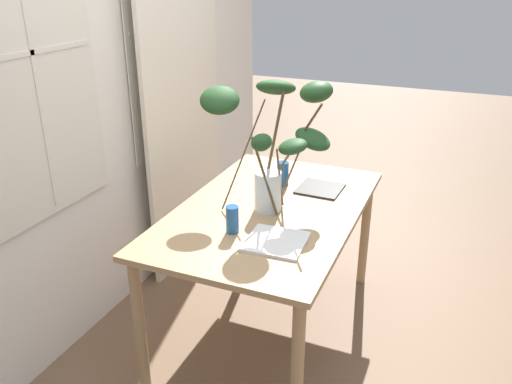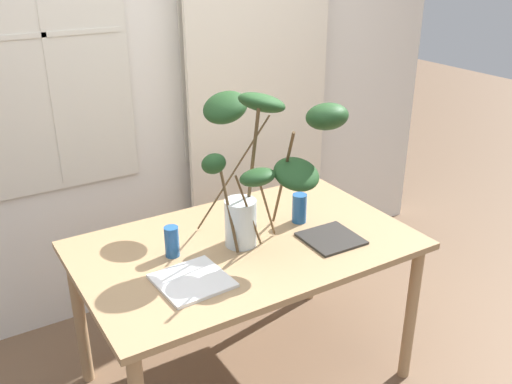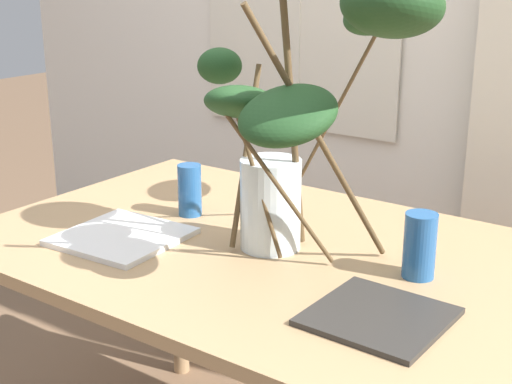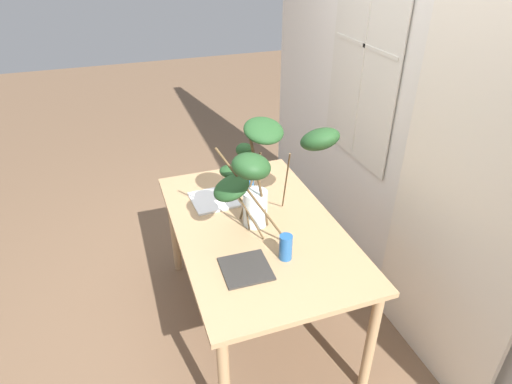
# 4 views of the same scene
# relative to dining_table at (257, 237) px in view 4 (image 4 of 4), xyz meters

# --- Properties ---
(ground) EXTENTS (14.00, 14.00, 0.00)m
(ground) POSITION_rel_dining_table_xyz_m (0.00, 0.00, -0.69)
(ground) COLOR brown
(back_wall_with_windows) EXTENTS (4.00, 0.14, 2.93)m
(back_wall_with_windows) POSITION_rel_dining_table_xyz_m (-0.00, 1.01, 0.79)
(back_wall_with_windows) COLOR silver
(back_wall_with_windows) RESTS_ON ground
(curtain_sheer_side) EXTENTS (0.94, 0.03, 2.42)m
(curtain_sheer_side) POSITION_rel_dining_table_xyz_m (0.61, 0.86, 0.52)
(curtain_sheer_side) COLOR silver
(curtain_sheer_side) RESTS_ON ground
(dining_table) EXTENTS (1.49, 0.93, 0.77)m
(dining_table) POSITION_rel_dining_table_xyz_m (0.00, 0.00, 0.00)
(dining_table) COLOR tan
(dining_table) RESTS_ON ground
(vase_with_branches) EXTENTS (0.66, 0.79, 0.70)m
(vase_with_branches) POSITION_rel_dining_table_xyz_m (0.09, 0.02, 0.49)
(vase_with_branches) COLOR silver
(vase_with_branches) RESTS_ON dining_table
(drinking_glass_blue_left) EXTENTS (0.06, 0.06, 0.14)m
(drinking_glass_blue_left) POSITION_rel_dining_table_xyz_m (-0.33, 0.06, 0.15)
(drinking_glass_blue_left) COLOR #235693
(drinking_glass_blue_left) RESTS_ON dining_table
(drinking_glass_blue_right) EXTENTS (0.07, 0.07, 0.14)m
(drinking_glass_blue_right) POSITION_rel_dining_table_xyz_m (0.33, 0.05, 0.16)
(drinking_glass_blue_right) COLOR #235693
(drinking_glass_blue_right) RESTS_ON dining_table
(plate_square_left) EXTENTS (0.29, 0.29, 0.01)m
(plate_square_left) POSITION_rel_dining_table_xyz_m (-0.35, -0.17, 0.09)
(plate_square_left) COLOR white
(plate_square_left) RESTS_ON dining_table
(plate_square_right) EXTENTS (0.25, 0.25, 0.01)m
(plate_square_right) POSITION_rel_dining_table_xyz_m (0.35, -0.18, 0.09)
(plate_square_right) COLOR #2D2B28
(plate_square_right) RESTS_ON dining_table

